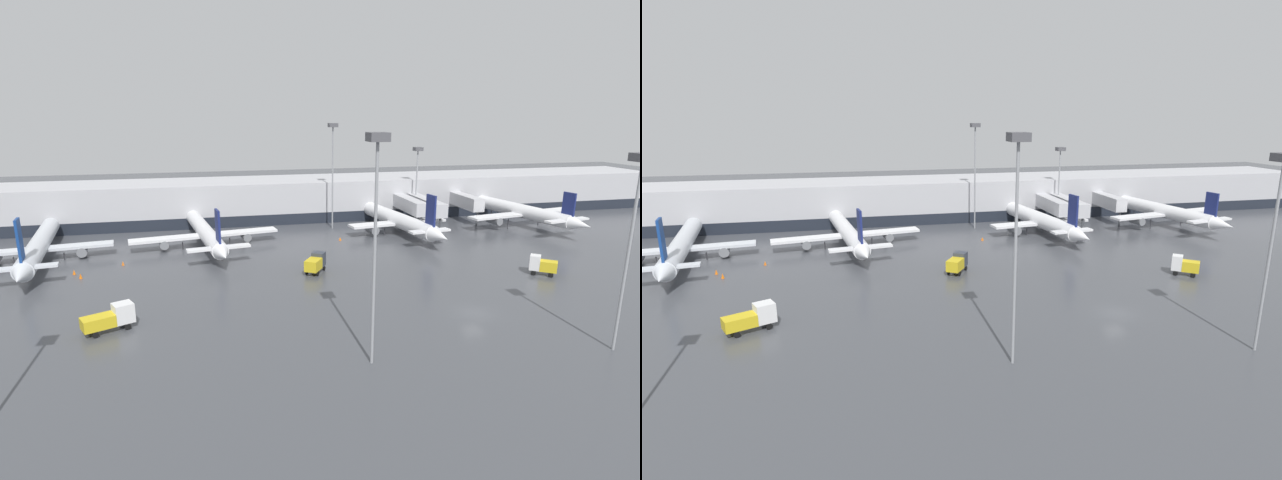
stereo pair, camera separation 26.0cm
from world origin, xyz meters
TOP-DOWN VIEW (x-y plane):
  - ground_plane at (0.00, 0.00)m, footprint 320.00×320.00m
  - terminal_building at (0.20, 61.80)m, footprint 160.00×31.20m
  - parked_jet_0 at (6.03, 41.18)m, footprint 21.11×34.81m
  - parked_jet_1 at (-59.20, 35.97)m, footprint 23.13×39.28m
  - parked_jet_2 at (-32.22, 39.31)m, footprint 26.83×36.37m
  - parked_jet_3 at (34.38, 41.14)m, footprint 26.67×33.89m
  - service_truck_0 at (-15.76, 19.93)m, footprint 4.11×4.94m
  - service_truck_1 at (-42.86, 4.40)m, footprint 5.89×4.21m
  - service_truck_2 at (17.59, 11.22)m, footprint 4.13×3.79m
  - traffic_cone_0 at (-6.94, 38.29)m, footprint 0.52×0.52m
  - traffic_cone_1 at (-44.11, 9.32)m, footprint 0.47×0.47m
  - traffic_cone_2 at (-45.42, 30.40)m, footprint 0.41×0.41m
  - traffic_cone_3 at (-50.56, 24.73)m, footprint 0.47×0.47m
  - traffic_cone_4 at (-51.98, 27.05)m, footprint 0.45×0.45m
  - apron_light_mast_1 at (14.24, 51.74)m, footprint 1.80×1.80m
  - apron_light_mast_2 at (9.13, -12.12)m, footprint 1.80×1.80m
  - apron_light_mast_3 at (-16.44, -9.28)m, footprint 1.80×1.80m
  - apron_light_mast_4 at (-5.88, 48.71)m, footprint 1.80×1.80m

SIDE VIEW (x-z plane):
  - ground_plane at x=0.00m, z-range 0.00..0.00m
  - traffic_cone_1 at x=-44.11m, z-range 0.00..0.57m
  - traffic_cone_0 at x=-6.94m, z-range 0.00..0.60m
  - traffic_cone_2 at x=-45.42m, z-range 0.00..0.66m
  - traffic_cone_4 at x=-51.98m, z-range 0.00..0.74m
  - traffic_cone_3 at x=-50.56m, z-range 0.00..0.80m
  - service_truck_1 at x=-42.86m, z-range 0.09..3.03m
  - service_truck_2 at x=17.59m, z-range 0.11..3.07m
  - service_truck_0 at x=-15.76m, z-range 0.17..3.04m
  - parked_jet_1 at x=-59.20m, z-range -2.38..7.50m
  - parked_jet_2 at x=-32.22m, z-range -1.98..7.17m
  - parked_jet_0 at x=6.03m, z-range -2.11..7.59m
  - parked_jet_3 at x=34.38m, z-range -1.24..7.85m
  - terminal_building at x=0.20m, z-range 0.00..9.00m
  - apron_light_mast_1 at x=14.24m, z-range 4.95..21.49m
  - apron_light_mast_2 at x=9.13m, z-range 5.66..25.99m
  - apron_light_mast_4 at x=-5.88m, z-range 5.91..27.76m
  - apron_light_mast_3 at x=-16.44m, z-range 5.99..28.36m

